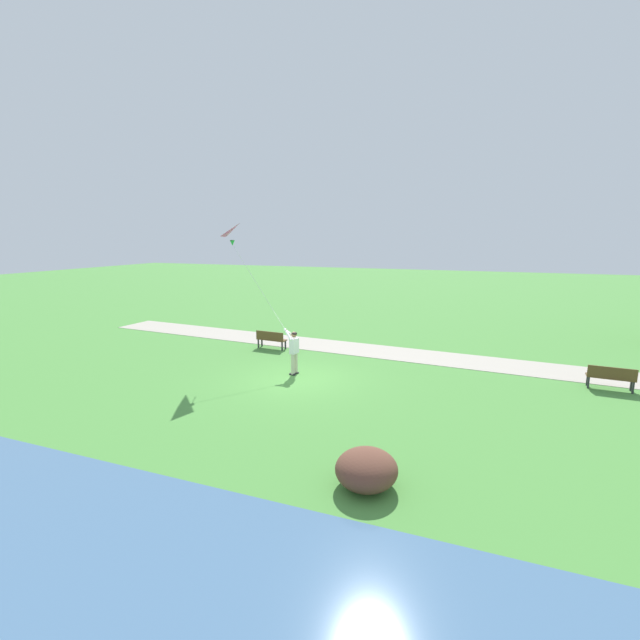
# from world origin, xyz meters

# --- Properties ---
(ground_plane) EXTENTS (120.00, 120.00, 0.00)m
(ground_plane) POSITION_xyz_m (0.00, 0.00, 0.00)
(ground_plane) COLOR #4C8E3D
(walkway_path) EXTENTS (4.52, 32.09, 0.02)m
(walkway_path) POSITION_xyz_m (-5.12, 2.00, 0.01)
(walkway_path) COLOR #ADA393
(walkway_path) RESTS_ON ground
(person_kite_flyer) EXTENTS (0.52, 0.62, 1.83)m
(person_kite_flyer) POSITION_xyz_m (-0.50, -0.39, 1.05)
(person_kite_flyer) COLOR #232328
(person_kite_flyer) RESTS_ON ground
(flying_kite) EXTENTS (1.74, 2.85, 4.05)m
(flying_kite) POSITION_xyz_m (-0.98, -2.95, 5.44)
(flying_kite) COLOR #E02D9E
(park_bench_near_walkway) EXTENTS (0.54, 1.53, 0.88)m
(park_bench_near_walkway) POSITION_xyz_m (-3.78, -3.10, 0.51)
(park_bench_near_walkway) COLOR brown
(park_bench_near_walkway) RESTS_ON ground
(park_bench_far_walkway) EXTENTS (0.54, 1.53, 0.88)m
(park_bench_far_walkway) POSITION_xyz_m (-2.85, 10.87, 0.51)
(park_bench_far_walkway) COLOR brown
(park_bench_far_walkway) RESTS_ON ground
(lakeside_shrub) EXTENTS (1.43, 1.36, 0.83)m
(lakeside_shrub) POSITION_xyz_m (6.21, 4.37, 0.42)
(lakeside_shrub) COLOR brown
(lakeside_shrub) RESTS_ON ground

